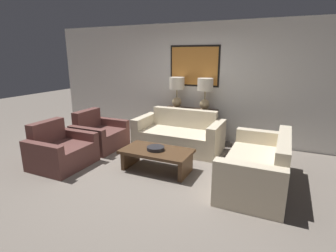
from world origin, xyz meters
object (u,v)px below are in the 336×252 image
at_px(couch_by_back_wall, 179,136).
at_px(armchair_near_back_wall, 99,135).
at_px(decorative_bowl, 156,148).
at_px(console_table, 190,124).
at_px(table_lamp_left, 177,88).
at_px(coffee_table, 157,155).
at_px(table_lamp_right, 205,90).
at_px(armchair_near_camera, 61,151).
at_px(couch_by_side, 259,167).

distance_m(couch_by_back_wall, armchair_near_back_wall, 1.73).
bearing_deg(decorative_bowl, console_table, 91.69).
bearing_deg(table_lamp_left, armchair_near_back_wall, -133.36).
bearing_deg(console_table, coffee_table, -87.82).
xyz_separation_m(table_lamp_right, armchair_near_camera, (-1.93, -2.39, -0.93)).
xyz_separation_m(console_table, table_lamp_right, (0.34, 0.00, 0.83)).
bearing_deg(armchair_near_back_wall, table_lamp_left, 46.64).
relative_size(armchair_near_back_wall, armchair_near_camera, 1.00).
bearing_deg(decorative_bowl, couch_by_back_wall, 92.62).
bearing_deg(table_lamp_left, console_table, 0.00).
distance_m(table_lamp_left, coffee_table, 2.12).
bearing_deg(couch_by_back_wall, couch_by_side, -30.43).
bearing_deg(couch_by_back_wall, table_lamp_right, 63.04).
height_order(coffee_table, armchair_near_back_wall, armchair_near_back_wall).
distance_m(coffee_table, armchair_near_camera, 1.75).
height_order(console_table, decorative_bowl, console_table).
xyz_separation_m(couch_by_side, coffee_table, (-1.65, -0.18, -0.00)).
xyz_separation_m(coffee_table, armchair_near_back_wall, (-1.66, 0.53, -0.01)).
distance_m(console_table, decorative_bowl, 1.87).
bearing_deg(coffee_table, couch_by_side, 6.34).
relative_size(couch_by_back_wall, couch_by_side, 1.00).
bearing_deg(console_table, table_lamp_right, 0.00).
bearing_deg(coffee_table, armchair_near_camera, -162.35).
distance_m(console_table, armchair_near_camera, 2.87).
bearing_deg(table_lamp_left, decorative_bowl, -78.11).
xyz_separation_m(couch_by_back_wall, coffee_table, (0.07, -1.19, -0.00)).
bearing_deg(coffee_table, decorative_bowl, -154.88).
xyz_separation_m(console_table, table_lamp_left, (-0.34, 0.00, 0.83)).
bearing_deg(coffee_table, table_lamp_right, 81.83).
height_order(table_lamp_left, table_lamp_right, same).
height_order(console_table, table_lamp_right, table_lamp_right).
relative_size(coffee_table, armchair_near_camera, 1.22).
relative_size(console_table, couch_by_side, 0.68).
height_order(couch_by_back_wall, decorative_bowl, couch_by_back_wall).
height_order(couch_by_side, armchair_near_back_wall, couch_by_side).
height_order(couch_by_back_wall, armchair_near_camera, couch_by_back_wall).
distance_m(table_lamp_left, couch_by_back_wall, 1.18).
relative_size(table_lamp_left, couch_by_back_wall, 0.39).
bearing_deg(table_lamp_right, armchair_near_back_wall, -145.45).
xyz_separation_m(coffee_table, decorative_bowl, (-0.02, -0.01, 0.12)).
relative_size(table_lamp_left, couch_by_side, 0.39).
xyz_separation_m(couch_by_side, armchair_near_back_wall, (-3.32, 0.35, -0.01)).
relative_size(console_table, decorative_bowl, 4.10).
height_order(console_table, couch_by_side, couch_by_side).
height_order(table_lamp_left, armchair_near_back_wall, table_lamp_left).
bearing_deg(couch_by_side, console_table, 135.79).
xyz_separation_m(console_table, armchair_near_camera, (-1.59, -2.39, -0.10)).
bearing_deg(couch_by_side, armchair_near_camera, -167.86).
bearing_deg(couch_by_side, coffee_table, -173.66).
bearing_deg(table_lamp_right, decorative_bowl, -98.61).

